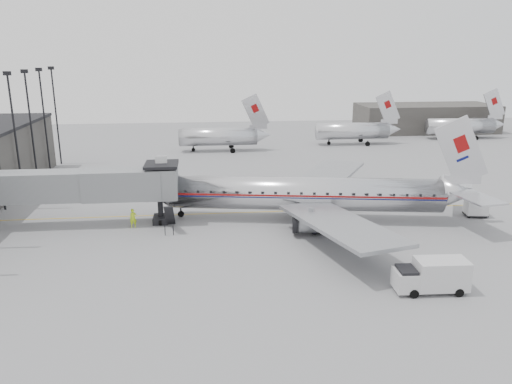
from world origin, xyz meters
TOP-DOWN VIEW (x-y plane):
  - ground at (0.00, 0.00)m, footprint 160.00×160.00m
  - hangar at (45.00, 60.00)m, footprint 30.00×12.00m
  - apron_line at (3.00, 6.00)m, footprint 60.00×0.15m
  - jet_bridge at (-16.66, 3.67)m, footprint 21.00×6.20m
  - floodlight_masts at (-27.50, 13.00)m, footprint 0.90×42.25m
  - distant_aircraft_near at (-1.79, 42.00)m, footprint 16.39×3.20m
  - distant_aircraft_mid at (24.21, 46.00)m, footprint 16.39×3.20m
  - distant_aircraft_far at (48.21, 50.00)m, footprint 16.39×3.20m
  - airliner at (6.71, 2.88)m, footprint 35.93×33.03m
  - service_van at (12.26, -14.54)m, footprint 5.52×2.37m
  - baggage_cart_navy at (6.74, -1.16)m, footprint 2.26×1.91m
  - baggage_cart_white at (25.00, 2.00)m, footprint 2.55×2.09m
  - ramp_worker at (-12.00, 2.30)m, footprint 0.82×0.64m

SIDE VIEW (x-z plane):
  - ground at x=0.00m, z-range 0.00..0.00m
  - apron_line at x=3.00m, z-range 0.00..0.01m
  - baggage_cart_navy at x=6.74m, z-range 0.05..1.60m
  - baggage_cart_white at x=25.00m, z-range 0.06..1.87m
  - ramp_worker at x=-12.00m, z-range 0.00..1.98m
  - service_van at x=12.26m, z-range 0.06..2.62m
  - distant_aircraft_near at x=-1.79m, z-range -2.40..7.86m
  - distant_aircraft_mid at x=24.21m, z-range -2.40..7.86m
  - distant_aircraft_far at x=48.21m, z-range -2.40..7.86m
  - airliner at x=6.71m, z-range -2.84..8.59m
  - hangar at x=45.00m, z-range 0.00..6.00m
  - jet_bridge at x=-16.66m, z-range 0.63..7.73m
  - floodlight_masts at x=-27.50m, z-range 0.74..15.99m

